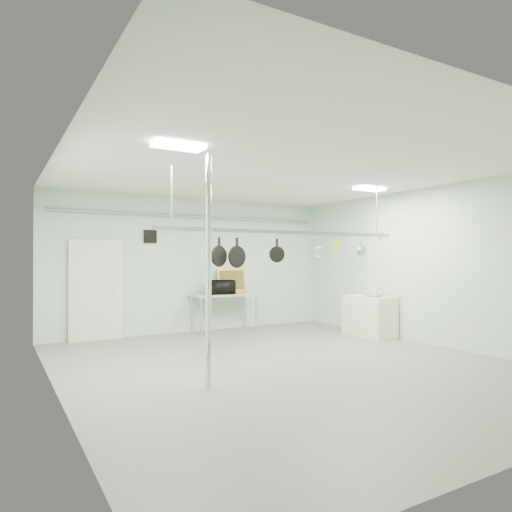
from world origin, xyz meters
TOP-DOWN VIEW (x-y plane):
  - floor at (0.00, 0.00)m, footprint 8.00×8.00m
  - ceiling at (0.00, 0.00)m, footprint 7.00×8.00m
  - back_wall at (0.00, 3.99)m, footprint 7.00×0.02m
  - right_wall at (3.49, 0.00)m, footprint 0.02×8.00m
  - door at (-2.30, 3.94)m, footprint 1.10×0.10m
  - wall_vent at (-1.10, 3.97)m, footprint 0.30×0.04m
  - conduit_pipe at (0.00, 3.90)m, footprint 6.60×0.07m
  - chrome_pole at (-1.70, -0.60)m, footprint 0.08×0.08m
  - prep_table at (0.60, 3.60)m, footprint 1.60×0.70m
  - side_cabinet at (3.15, 1.40)m, footprint 0.60×1.20m
  - pot_rack at (0.20, 0.30)m, footprint 4.80×0.06m
  - light_panel_left at (-2.20, -0.80)m, footprint 0.65×0.30m
  - light_panel_right at (2.40, 0.60)m, footprint 0.65×0.30m
  - microwave at (0.49, 3.50)m, footprint 0.68×0.54m
  - coffee_canister at (0.76, 3.63)m, footprint 0.17×0.17m
  - painting_large at (0.94, 3.90)m, footprint 0.78×0.16m
  - painting_small at (1.11, 3.90)m, footprint 0.30×0.10m
  - fruit_bowl at (3.10, 1.20)m, footprint 0.54×0.54m
  - skillet_left at (-1.11, 0.30)m, footprint 0.34×0.17m
  - skillet_mid at (-0.79, 0.30)m, footprint 0.36×0.14m
  - skillet_right at (-0.02, 0.30)m, footprint 0.28×0.12m
  - whisk at (0.86, 0.30)m, footprint 0.25×0.25m
  - grater at (1.30, 0.30)m, footprint 0.10×0.03m
  - saucepan at (1.90, 0.30)m, footprint 0.17×0.11m
  - fruit_cluster at (3.10, 1.20)m, footprint 0.24×0.24m

SIDE VIEW (x-z plane):
  - floor at x=0.00m, z-range 0.00..0.00m
  - side_cabinet at x=3.15m, z-range 0.00..0.90m
  - prep_table at x=0.60m, z-range 0.38..1.28m
  - fruit_bowl at x=3.10m, z-range 0.90..1.00m
  - fruit_cluster at x=3.10m, z-range 0.95..1.04m
  - coffee_canister at x=0.76m, z-range 0.91..1.12m
  - painting_small at x=1.11m, z-range 0.90..1.16m
  - door at x=-2.30m, z-range -0.05..2.15m
  - microwave at x=0.49m, z-range 0.91..1.23m
  - painting_large at x=0.94m, z-range 0.90..1.49m
  - back_wall at x=0.00m, z-range 0.00..3.20m
  - right_wall at x=3.49m, z-range 0.00..3.20m
  - chrome_pole at x=-1.70m, z-range 0.00..3.20m
  - skillet_mid at x=-0.79m, z-range 1.60..2.09m
  - skillet_left at x=-1.11m, z-range 1.61..2.09m
  - skillet_right at x=-0.02m, z-range 1.70..2.09m
  - whisk at x=0.86m, z-range 1.74..2.09m
  - saucepan at x=1.90m, z-range 1.79..2.09m
  - grater at x=1.30m, z-range 1.84..2.09m
  - pot_rack at x=0.20m, z-range 1.73..2.73m
  - wall_vent at x=-1.10m, z-range 2.10..2.40m
  - conduit_pipe at x=0.00m, z-range 2.71..2.79m
  - light_panel_left at x=-2.20m, z-range 3.14..3.19m
  - light_panel_right at x=2.40m, z-range 3.14..3.19m
  - ceiling at x=0.00m, z-range 3.18..3.20m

